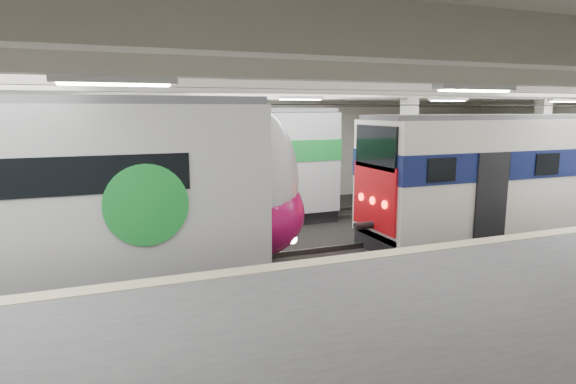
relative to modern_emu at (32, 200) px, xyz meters
name	(u,v)px	position (x,y,z in m)	size (l,w,h in m)	color
station_hall	(355,160)	(7.86, -1.74, 0.85)	(36.00, 24.00, 5.75)	black
modern_emu	(32,200)	(0.00, 0.00, 0.00)	(15.38, 3.17, 4.89)	silver
older_rer	(532,173)	(16.13, 0.00, -0.09)	(13.29, 2.93, 4.39)	silver
far_train	(149,169)	(3.26, 5.50, -0.01)	(14.63, 3.31, 4.62)	silver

